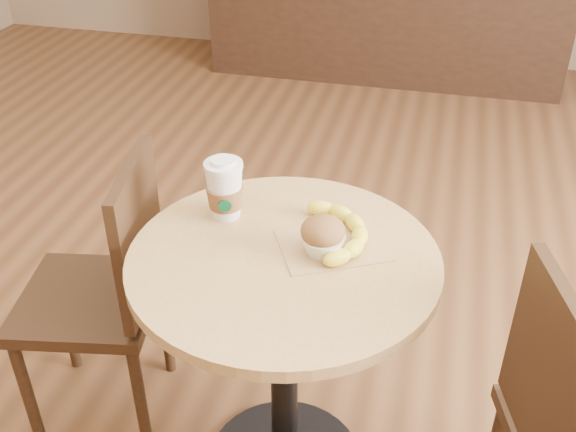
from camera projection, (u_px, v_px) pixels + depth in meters
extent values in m
cylinder|color=black|center=(284.00, 373.00, 1.72)|extent=(0.07, 0.07, 0.72)
cylinder|color=tan|center=(284.00, 260.00, 1.52)|extent=(0.71, 0.71, 0.03)
cube|color=#311F11|center=(89.00, 300.00, 1.89)|extent=(0.44, 0.44, 0.04)
cylinder|color=#311F11|center=(66.00, 316.00, 2.14)|extent=(0.03, 0.03, 0.42)
cylinder|color=#311F11|center=(27.00, 393.00, 1.88)|extent=(0.03, 0.03, 0.42)
cylinder|color=#311F11|center=(165.00, 321.00, 2.13)|extent=(0.03, 0.03, 0.42)
cylinder|color=#311F11|center=(140.00, 399.00, 1.86)|extent=(0.03, 0.03, 0.42)
cube|color=#311F11|center=(138.00, 233.00, 1.75)|extent=(0.09, 0.36, 0.39)
cube|color=#311F11|center=(549.00, 379.00, 1.32)|extent=(0.12, 0.36, 0.40)
cube|color=#A98351|center=(333.00, 245.00, 1.54)|extent=(0.30, 0.27, 0.00)
cylinder|color=white|center=(223.00, 165.00, 1.58)|extent=(0.09, 0.09, 0.01)
cylinder|color=white|center=(223.00, 161.00, 1.57)|extent=(0.06, 0.06, 0.01)
cylinder|color=#074824|center=(225.00, 206.00, 1.58)|extent=(0.03, 0.01, 0.03)
ellipsoid|color=brown|center=(323.00, 231.00, 1.48)|extent=(0.10, 0.10, 0.07)
ellipsoid|color=beige|center=(323.00, 223.00, 1.47)|extent=(0.04, 0.04, 0.02)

